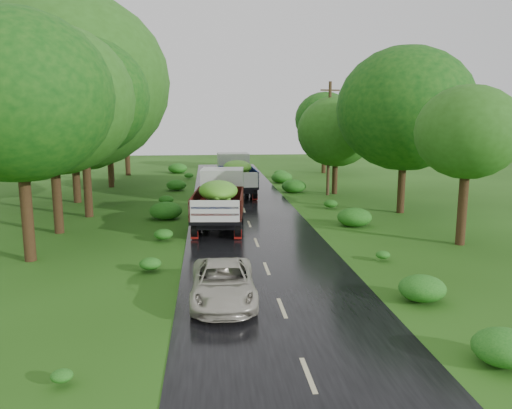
{
  "coord_description": "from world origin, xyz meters",
  "views": [
    {
      "loc": [
        -2.19,
        -14.29,
        5.84
      ],
      "look_at": [
        0.04,
        8.58,
        1.7
      ],
      "focal_mm": 35.0,
      "sensor_mm": 36.0,
      "label": 1
    }
  ],
  "objects": [
    {
      "name": "road_lines",
      "position": [
        0.0,
        6.0,
        0.02
      ],
      "size": [
        0.12,
        69.6,
        0.0
      ],
      "color": "#BFB78C",
      "rests_on": "road"
    },
    {
      "name": "utility_pole",
      "position": [
        6.6,
        21.42,
        4.22
      ],
      "size": [
        1.43,
        0.32,
        8.19
      ],
      "rotation": [
        0.0,
        0.0,
        0.16
      ],
      "color": "#382616",
      "rests_on": "ground"
    },
    {
      "name": "car",
      "position": [
        -1.77,
        0.78,
        0.62
      ],
      "size": [
        2.05,
        4.33,
        1.2
      ],
      "primitive_type": "imported",
      "rotation": [
        0.0,
        0.0,
        -0.01
      ],
      "color": "#BAB6A6",
      "rests_on": "road"
    },
    {
      "name": "trees_left",
      "position": [
        -10.15,
        20.48,
        7.06
      ],
      "size": [
        6.37,
        33.06,
        10.2
      ],
      "color": "black",
      "rests_on": "ground"
    },
    {
      "name": "shrubs",
      "position": [
        0.0,
        14.0,
        0.35
      ],
      "size": [
        11.9,
        44.0,
        0.7
      ],
      "color": "#195E16",
      "rests_on": "ground"
    },
    {
      "name": "ground",
      "position": [
        0.0,
        0.0,
        0.0
      ],
      "size": [
        120.0,
        120.0,
        0.0
      ],
      "primitive_type": "plane",
      "color": "#1C410E",
      "rests_on": "ground"
    },
    {
      "name": "trees_right",
      "position": [
        8.92,
        19.89,
        5.41
      ],
      "size": [
        5.83,
        31.8,
        7.99
      ],
      "color": "black",
      "rests_on": "ground"
    },
    {
      "name": "truck_far",
      "position": [
        -0.14,
        22.51,
        1.64
      ],
      "size": [
        2.67,
        6.98,
        2.9
      ],
      "rotation": [
        0.0,
        0.0,
        0.03
      ],
      "color": "black",
      "rests_on": "ground"
    },
    {
      "name": "truck_near",
      "position": [
        -1.55,
        11.78,
        1.61
      ],
      "size": [
        3.01,
        6.96,
        2.84
      ],
      "rotation": [
        0.0,
        0.0,
        -0.09
      ],
      "color": "black",
      "rests_on": "ground"
    },
    {
      "name": "road",
      "position": [
        0.0,
        5.0,
        0.01
      ],
      "size": [
        6.5,
        80.0,
        0.02
      ],
      "primitive_type": "cube",
      "color": "black",
      "rests_on": "ground"
    }
  ]
}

